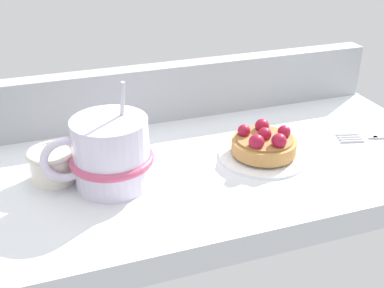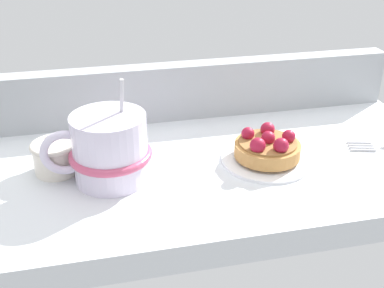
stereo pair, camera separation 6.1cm
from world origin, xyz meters
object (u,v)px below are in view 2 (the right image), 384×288
at_px(raspberry_tart, 267,147).
at_px(sugar_bowl, 56,156).
at_px(dessert_plate, 266,158).
at_px(coffee_mug, 109,149).

height_order(raspberry_tart, sugar_bowl, raspberry_tart).
relative_size(dessert_plate, raspberry_tart, 1.38).
xyz_separation_m(dessert_plate, sugar_bowl, (-0.27, 0.03, 0.02)).
height_order(raspberry_tart, coffee_mug, coffee_mug).
bearing_deg(sugar_bowl, raspberry_tart, -7.30).
bearing_deg(coffee_mug, sugar_bowl, 152.72).
bearing_deg(dessert_plate, raspberry_tart, -105.58).
distance_m(dessert_plate, coffee_mug, 0.21).
bearing_deg(raspberry_tart, dessert_plate, 74.42).
height_order(dessert_plate, coffee_mug, coffee_mug).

